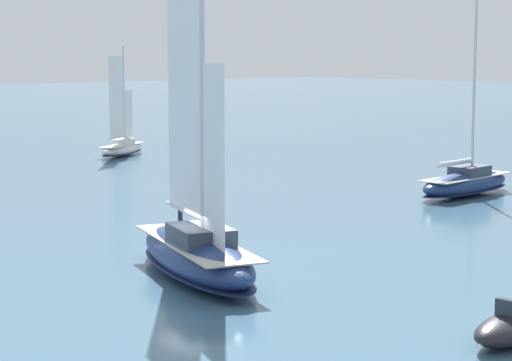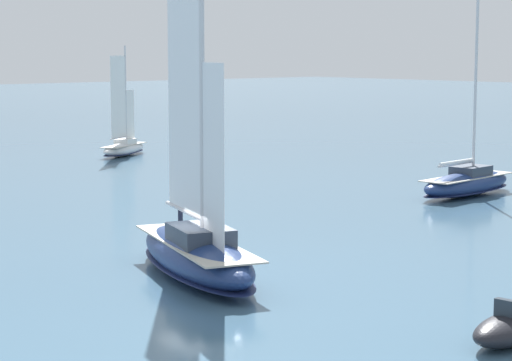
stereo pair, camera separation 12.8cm
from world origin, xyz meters
name	(u,v)px [view 2 (the right image)]	position (x,y,z in m)	size (l,w,h in m)	color
ground_plane	(197,277)	(0.00, 0.00, 0.00)	(400.00, 400.00, 0.00)	#42667F
sailboat_main	(196,249)	(0.01, 0.00, 1.09)	(10.37, 5.83, 13.74)	navy
sailboat_moored_mid_channel	(467,183)	(-6.52, 25.14, 0.79)	(3.23, 8.66, 11.63)	navy
sailboat_moored_far_slip	(124,146)	(-38.77, 22.10, 0.76)	(4.89, 6.50, 8.93)	silver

